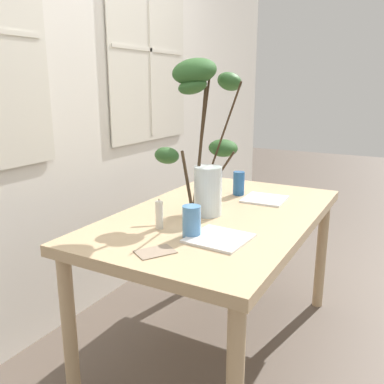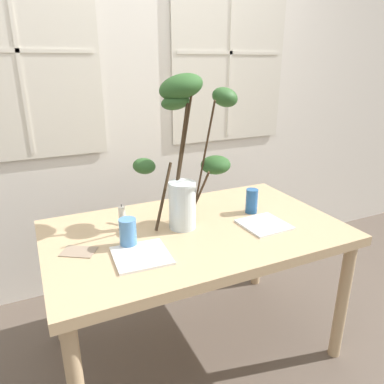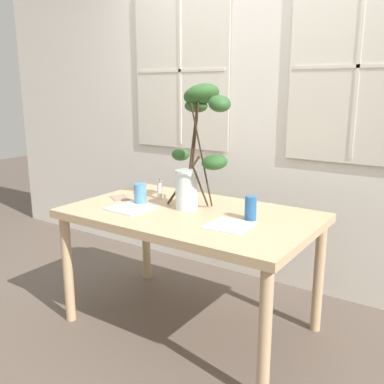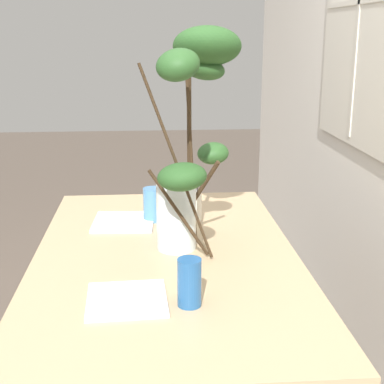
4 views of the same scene
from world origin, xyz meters
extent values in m
plane|color=brown|center=(0.00, 0.00, 0.00)|extent=(14.00, 14.00, 0.00)
cube|color=silver|center=(0.00, 0.95, 1.42)|extent=(5.68, 0.12, 2.84)
cube|color=white|center=(0.70, 0.88, 1.62)|extent=(0.84, 0.01, 1.19)
cube|color=silver|center=(0.70, 0.88, 1.62)|extent=(0.91, 0.01, 1.26)
cube|color=silver|center=(0.70, 0.88, 1.62)|extent=(0.02, 0.01, 1.19)
cube|color=silver|center=(0.70, 0.88, 1.62)|extent=(0.84, 0.01, 0.02)
cube|color=tan|center=(0.00, 0.00, 0.73)|extent=(1.50, 0.90, 0.05)
cylinder|color=tan|center=(0.69, -0.39, 0.35)|extent=(0.06, 0.06, 0.71)
cylinder|color=tan|center=(-0.69, 0.39, 0.35)|extent=(0.06, 0.06, 0.71)
cylinder|color=tan|center=(0.69, 0.39, 0.35)|extent=(0.06, 0.06, 0.71)
cylinder|color=silver|center=(-0.05, 0.04, 0.88)|extent=(0.14, 0.14, 0.24)
cylinder|color=silver|center=(-0.05, 0.04, 0.80)|extent=(0.12, 0.12, 0.08)
cylinder|color=#382819|center=(-0.13, 0.11, 0.92)|extent=(0.16, 0.17, 0.31)
ellipsoid|color=#285123|center=(-0.20, 0.18, 1.07)|extent=(0.17, 0.17, 0.09)
cylinder|color=#382819|center=(-0.03, 0.09, 1.11)|extent=(0.11, 0.06, 0.68)
ellipsoid|color=#285123|center=(-0.01, 0.14, 1.45)|extent=(0.31, 0.29, 0.18)
cylinder|color=#382819|center=(0.06, 0.04, 1.09)|extent=(0.01, 0.24, 0.64)
ellipsoid|color=#285123|center=(0.17, 0.04, 1.41)|extent=(0.15, 0.14, 0.14)
cylinder|color=#382819|center=(0.04, 0.04, 0.92)|extent=(0.02, 0.20, 0.31)
ellipsoid|color=#285123|center=(0.14, 0.05, 1.07)|extent=(0.17, 0.17, 0.11)
cylinder|color=#382819|center=(-0.05, 0.09, 1.08)|extent=(0.11, 0.03, 0.61)
ellipsoid|color=#285123|center=(-0.05, 0.13, 1.38)|extent=(0.16, 0.16, 0.11)
cylinder|color=#4C84BC|center=(-0.36, -0.04, 0.83)|extent=(0.08, 0.08, 0.14)
cylinder|color=#235693|center=(0.38, 0.05, 0.83)|extent=(0.07, 0.07, 0.14)
cube|color=white|center=(-0.34, -0.16, 0.76)|extent=(0.25, 0.25, 0.01)
cube|color=white|center=(0.34, -0.12, 0.76)|extent=(0.23, 0.23, 0.01)
cube|color=gray|center=(-0.58, 0.00, 0.76)|extent=(0.18, 0.16, 0.00)
cylinder|color=silver|center=(-0.34, 0.14, 0.82)|extent=(0.03, 0.03, 0.13)
cylinder|color=black|center=(-0.34, 0.14, 0.89)|extent=(0.00, 0.00, 0.01)
camera|label=1|loc=(-1.82, -0.85, 1.39)|focal=38.57mm
camera|label=2|loc=(-0.73, -1.52, 1.57)|focal=33.81mm
camera|label=3|loc=(1.42, -2.09, 1.50)|focal=40.59mm
camera|label=4|loc=(1.77, -0.05, 1.49)|focal=51.86mm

